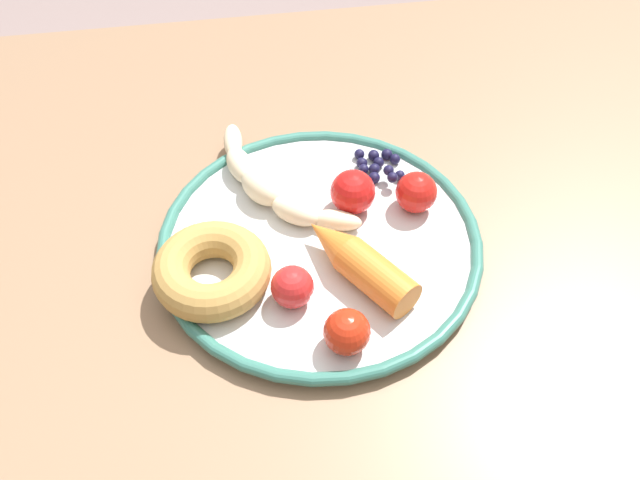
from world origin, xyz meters
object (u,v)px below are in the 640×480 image
carrot_orange (357,261)px  blueberry_pile (378,166)px  dining_table (368,279)px  banana (269,185)px  tomato_mid (416,190)px  donut (212,270)px  plate (320,242)px  tomato_near (353,192)px  tomato_extra (347,332)px  tomato_far (292,287)px

carrot_orange → blueberry_pile: bearing=70.2°
dining_table → carrot_orange: carrot_orange is taller
banana → blueberry_pile: bearing=7.8°
tomato_mid → donut: bearing=-161.8°
plate → banana: 0.08m
dining_table → plate: (-0.06, -0.03, 0.11)m
dining_table → banana: size_ratio=5.72×
tomato_near → banana: bearing=158.0°
tomato_near → tomato_mid: bearing=-5.2°
dining_table → tomato_mid: tomato_mid is taller
tomato_extra → tomato_near: bearing=77.8°
banana → tomato_far: tomato_far is taller
tomato_far → banana: bearing=92.9°
carrot_orange → donut: carrot_orange is taller
tomato_far → carrot_orange: bearing=18.2°
carrot_orange → blueberry_pile: (0.05, 0.13, -0.01)m
plate → donut: bearing=-161.3°
tomato_far → tomato_extra: (0.04, -0.05, 0.00)m
dining_table → tomato_extra: bearing=-110.2°
dining_table → tomato_far: tomato_far is taller
plate → tomato_extra: bearing=-87.9°
donut → tomato_far: (0.07, -0.03, 0.00)m
carrot_orange → plate: bearing=120.8°
blueberry_pile → tomato_mid: 0.06m
dining_table → carrot_orange: bearing=-113.2°
tomato_near → tomato_mid: (0.06, -0.01, -0.00)m
plate → tomato_near: (0.04, 0.04, 0.02)m
carrot_orange → tomato_far: 0.06m
blueberry_pile → tomato_near: size_ratio=1.35×
dining_table → tomato_extra: size_ratio=24.76×
plate → tomato_mid: 0.11m
tomato_extra → tomato_mid: bearing=57.6°
donut → tomato_extra: 0.13m
banana → tomato_far: bearing=-87.1°
tomato_extra → tomato_far: bearing=126.1°
blueberry_pile → banana: bearing=-172.2°
plate → tomato_extra: (0.00, -0.12, 0.02)m
tomato_far → dining_table: bearing=45.4°
tomato_mid → tomato_extra: bearing=-122.4°
donut → tomato_far: 0.07m
tomato_near → tomato_far: (-0.07, -0.10, -0.00)m
carrot_orange → blueberry_pile: 0.14m
plate → tomato_mid: size_ratio=7.60×
banana → blueberry_pile: 0.11m
donut → tomato_near: size_ratio=2.41×
tomato_mid → tomato_extra: (-0.09, -0.15, -0.00)m
carrot_orange → donut: size_ratio=1.15×
tomato_far → tomato_extra: size_ratio=0.96×
tomato_far → tomato_near: bearing=54.8°
donut → tomato_extra: size_ratio=2.69×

